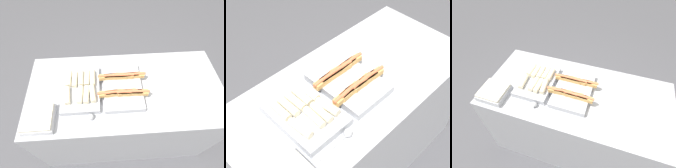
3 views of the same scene
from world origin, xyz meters
The scene contains 5 objects.
ground_plane centered at (0.00, 0.00, 0.00)m, with size 12.00×12.00×0.00m, color #4C4C51.
counter centered at (0.00, 0.00, 0.45)m, with size 1.72×0.82×0.91m.
tray_hotdogs centered at (-0.03, 0.00, 0.95)m, with size 0.42×0.47×0.10m.
tray_wraps centered at (-0.39, 0.00, 0.95)m, with size 0.31×0.46×0.10m.
serving_spoon_near centered at (-0.32, -0.26, 0.93)m, with size 0.24×0.05×0.05m.
Camera 2 is at (-1.04, -0.92, 2.33)m, focal length 50.00 mm.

